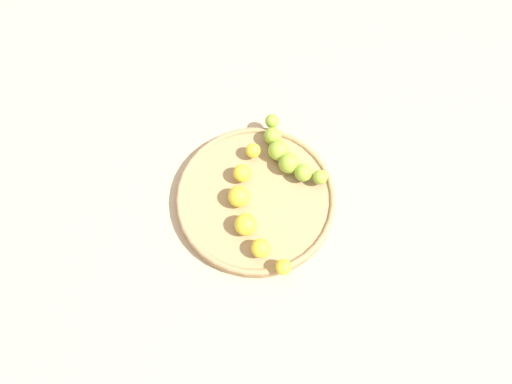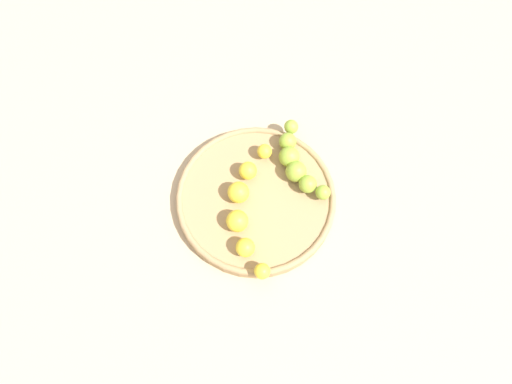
# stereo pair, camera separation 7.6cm
# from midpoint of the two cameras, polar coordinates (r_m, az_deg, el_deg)

# --- Properties ---
(ground_plane) EXTENTS (2.40, 2.40, 0.00)m
(ground_plane) POSITION_cam_midpoint_polar(r_m,az_deg,el_deg) (0.80, -2.72, -1.39)
(ground_plane) COLOR tan
(fruit_bowl) EXTENTS (0.26, 0.26, 0.02)m
(fruit_bowl) POSITION_cam_midpoint_polar(r_m,az_deg,el_deg) (0.79, -2.76, -1.06)
(fruit_bowl) COLOR #A08259
(fruit_bowl) RESTS_ON ground_plane
(banana_yellow) EXTENTS (0.22, 0.07, 0.03)m
(banana_yellow) POSITION_cam_midpoint_polar(r_m,az_deg,el_deg) (0.76, -3.62, -2.41)
(banana_yellow) COLOR yellow
(banana_yellow) RESTS_ON fruit_bowl
(banana_green) EXTENTS (0.14, 0.08, 0.03)m
(banana_green) POSITION_cam_midpoint_polar(r_m,az_deg,el_deg) (0.79, 0.87, 4.06)
(banana_green) COLOR #8CAD38
(banana_green) RESTS_ON fruit_bowl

